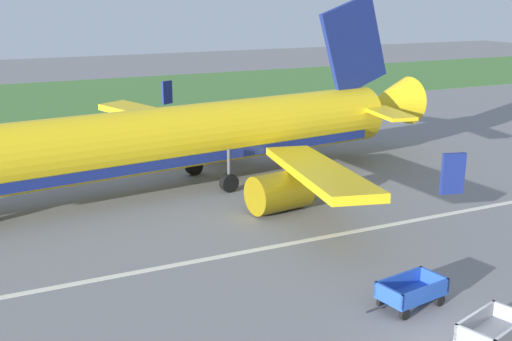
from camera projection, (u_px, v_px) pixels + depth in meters
name	position (u px, v px, depth m)	size (l,w,h in m)	color
grass_strip	(87.00, 95.00, 73.68)	(220.00, 28.00, 0.06)	#477A38
apron_stripe	(307.00, 240.00, 30.21)	(120.00, 0.36, 0.01)	silver
airplane	(188.00, 137.00, 37.88)	(37.65, 30.32, 11.34)	yellow
baggage_cart_second_in_row	(493.00, 332.00, 20.82)	(3.61, 2.06, 1.07)	gray
baggage_cart_third_in_row	(411.00, 292.00, 23.65)	(3.62, 1.76, 1.07)	#234CB2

